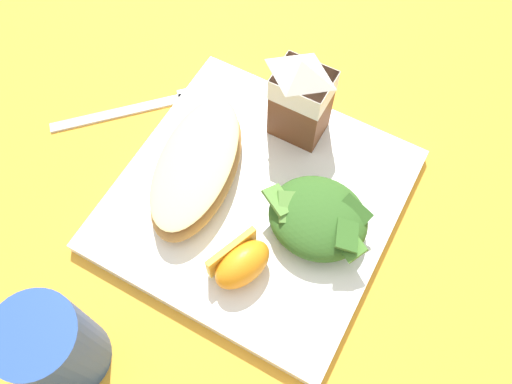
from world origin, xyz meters
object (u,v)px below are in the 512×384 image
at_px(cheesy_pizza_bread, 197,167).
at_px(drinking_blue_cup, 54,347).
at_px(white_plate, 256,200).
at_px(metal_fork, 144,106).
at_px(green_salad_pile, 319,216).
at_px(milk_carton, 298,94).
at_px(orange_wedge_front, 241,263).

distance_m(cheesy_pizza_bread, drinking_blue_cup, 0.22).
height_order(white_plate, metal_fork, white_plate).
bearing_deg(cheesy_pizza_bread, green_salad_pile, 4.10).
relative_size(cheesy_pizza_bread, drinking_blue_cup, 1.72).
height_order(white_plate, green_salad_pile, green_salad_pile).
bearing_deg(metal_fork, milk_carton, 16.65).
distance_m(white_plate, drinking_blue_cup, 0.24).
relative_size(milk_carton, orange_wedge_front, 1.59).
height_order(orange_wedge_front, drinking_blue_cup, drinking_blue_cup).
xyz_separation_m(white_plate, milk_carton, (-0.00, 0.10, 0.07)).
distance_m(milk_carton, drinking_blue_cup, 0.33).
bearing_deg(metal_fork, orange_wedge_front, -31.37).
distance_m(cheesy_pizza_bread, metal_fork, 0.13).
xyz_separation_m(green_salad_pile, orange_wedge_front, (-0.04, -0.08, -0.00)).
bearing_deg(cheesy_pizza_bread, drinking_blue_cup, -91.96).
height_order(cheesy_pizza_bread, green_salad_pile, green_salad_pile).
height_order(white_plate, drinking_blue_cup, drinking_blue_cup).
distance_m(milk_carton, metal_fork, 0.19).
bearing_deg(green_salad_pile, orange_wedge_front, -118.89).
height_order(cheesy_pizza_bread, metal_fork, cheesy_pizza_bread).
relative_size(white_plate, orange_wedge_front, 4.06).
relative_size(cheesy_pizza_bread, orange_wedge_front, 2.64).
xyz_separation_m(cheesy_pizza_bread, orange_wedge_front, (0.09, -0.07, 0.00)).
bearing_deg(white_plate, drinking_blue_cup, -108.06).
distance_m(metal_fork, drinking_blue_cup, 0.29).
xyz_separation_m(cheesy_pizza_bread, green_salad_pile, (0.14, 0.01, 0.00)).
distance_m(white_plate, milk_carton, 0.12).
xyz_separation_m(cheesy_pizza_bread, metal_fork, (-0.11, 0.05, -0.03)).
height_order(cheesy_pizza_bread, drinking_blue_cup, drinking_blue_cup).
relative_size(metal_fork, drinking_blue_cup, 1.38).
distance_m(green_salad_pile, orange_wedge_front, 0.09).
bearing_deg(green_salad_pile, white_plate, -178.64).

